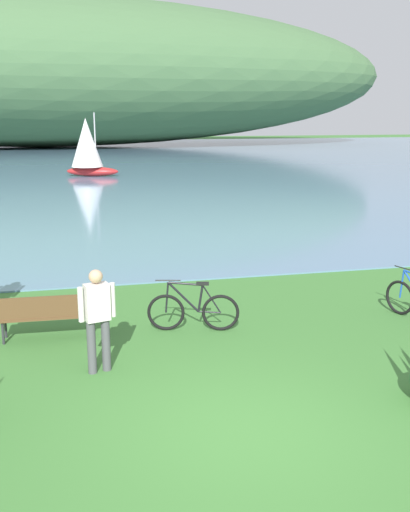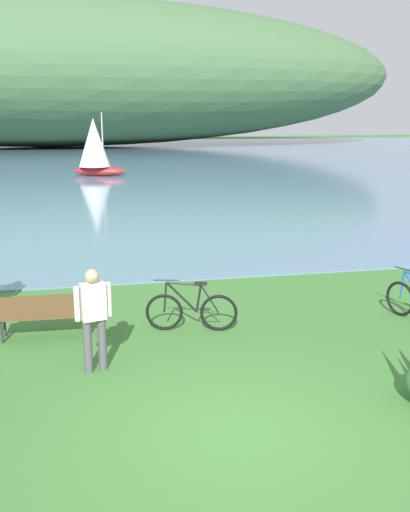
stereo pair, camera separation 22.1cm
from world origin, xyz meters
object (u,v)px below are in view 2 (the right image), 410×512
(person_on_the_grass, at_px, (94,314))
(sailboat_nearest_to_shore, at_px, (95,146))
(park_bench_near_camera, at_px, (44,312))
(bicycle_beside_path, at_px, (191,311))

(person_on_the_grass, bearing_deg, sailboat_nearest_to_shore, 88.24)
(park_bench_near_camera, bearing_deg, sailboat_nearest_to_shore, 86.45)
(person_on_the_grass, height_order, sailboat_nearest_to_shore, sailboat_nearest_to_shore)
(park_bench_near_camera, relative_size, sailboat_nearest_to_shore, 0.44)
(park_bench_near_camera, xyz_separation_m, bicycle_beside_path, (2.73, -0.14, -0.12))
(park_bench_near_camera, xyz_separation_m, sailboat_nearest_to_shore, (1.82, 29.23, 1.45))
(park_bench_near_camera, bearing_deg, bicycle_beside_path, -2.98)
(sailboat_nearest_to_shore, bearing_deg, person_on_the_grass, -91.76)
(park_bench_near_camera, distance_m, person_on_the_grass, 1.89)
(park_bench_near_camera, height_order, sailboat_nearest_to_shore, sailboat_nearest_to_shore)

